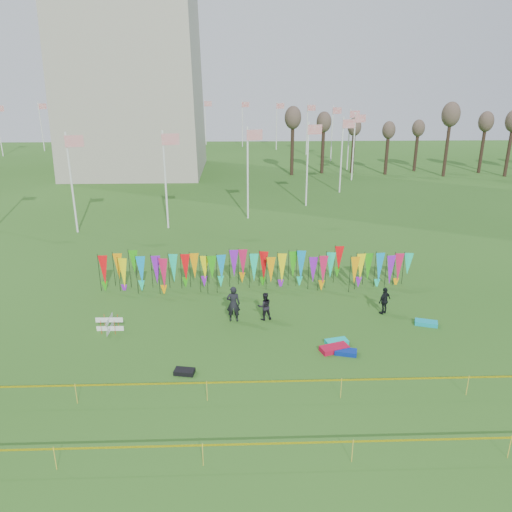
{
  "coord_description": "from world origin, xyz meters",
  "views": [
    {
      "loc": [
        -0.82,
        -19.45,
        11.99
      ],
      "look_at": [
        0.09,
        6.0,
        2.79
      ],
      "focal_mm": 35.0,
      "sensor_mm": 36.0,
      "label": 1
    }
  ],
  "objects_px": {
    "kite_bag_turquoise": "(337,342)",
    "kite_bag_teal": "(426,323)",
    "person_left": "(233,304)",
    "kite_bag_blue": "(346,352)",
    "box_kite": "(110,324)",
    "person_right": "(385,301)",
    "kite_bag_red": "(334,349)",
    "person_mid": "(265,306)",
    "kite_bag_black": "(184,372)"
  },
  "relations": [
    {
      "from": "kite_bag_red",
      "to": "person_left",
      "type": "bearing_deg",
      "value": 145.72
    },
    {
      "from": "person_right",
      "to": "box_kite",
      "type": "bearing_deg",
      "value": -30.07
    },
    {
      "from": "kite_bag_turquoise",
      "to": "person_left",
      "type": "bearing_deg",
      "value": 152.35
    },
    {
      "from": "kite_bag_red",
      "to": "kite_bag_black",
      "type": "relative_size",
      "value": 1.55
    },
    {
      "from": "person_right",
      "to": "kite_bag_red",
      "type": "xyz_separation_m",
      "value": [
        -3.35,
        -3.76,
        -0.63
      ]
    },
    {
      "from": "kite_bag_blue",
      "to": "kite_bag_black",
      "type": "xyz_separation_m",
      "value": [
        -7.23,
        -1.35,
        -0.01
      ]
    },
    {
      "from": "kite_bag_blue",
      "to": "kite_bag_black",
      "type": "relative_size",
      "value": 1.16
    },
    {
      "from": "person_left",
      "to": "kite_bag_red",
      "type": "xyz_separation_m",
      "value": [
        4.69,
        -3.2,
        -0.85
      ]
    },
    {
      "from": "person_left",
      "to": "person_right",
      "type": "xyz_separation_m",
      "value": [
        8.04,
        0.56,
        -0.21
      ]
    },
    {
      "from": "box_kite",
      "to": "kite_bag_blue",
      "type": "relative_size",
      "value": 0.77
    },
    {
      "from": "person_left",
      "to": "kite_bag_blue",
      "type": "bearing_deg",
      "value": 146.82
    },
    {
      "from": "box_kite",
      "to": "kite_bag_black",
      "type": "distance_m",
      "value": 5.68
    },
    {
      "from": "person_left",
      "to": "kite_bag_turquoise",
      "type": "xyz_separation_m",
      "value": [
        4.91,
        -2.57,
        -0.86
      ]
    },
    {
      "from": "kite_bag_turquoise",
      "to": "kite_bag_teal",
      "type": "height_order",
      "value": "same"
    },
    {
      "from": "person_mid",
      "to": "kite_bag_blue",
      "type": "bearing_deg",
      "value": 121.99
    },
    {
      "from": "person_left",
      "to": "kite_bag_black",
      "type": "xyz_separation_m",
      "value": [
        -2.07,
        -4.84,
        -0.87
      ]
    },
    {
      "from": "person_mid",
      "to": "kite_bag_blue",
      "type": "height_order",
      "value": "person_mid"
    },
    {
      "from": "kite_bag_black",
      "to": "person_left",
      "type": "bearing_deg",
      "value": 66.86
    },
    {
      "from": "box_kite",
      "to": "kite_bag_turquoise",
      "type": "height_order",
      "value": "box_kite"
    },
    {
      "from": "kite_bag_turquoise",
      "to": "kite_bag_blue",
      "type": "xyz_separation_m",
      "value": [
        0.25,
        -0.92,
        -0.0
      ]
    },
    {
      "from": "kite_bag_blue",
      "to": "kite_bag_teal",
      "type": "relative_size",
      "value": 0.9
    },
    {
      "from": "box_kite",
      "to": "person_mid",
      "type": "xyz_separation_m",
      "value": [
        7.77,
        1.01,
        0.37
      ]
    },
    {
      "from": "box_kite",
      "to": "kite_bag_red",
      "type": "distance_m",
      "value": 11.09
    },
    {
      "from": "person_left",
      "to": "kite_bag_blue",
      "type": "distance_m",
      "value": 6.29
    },
    {
      "from": "box_kite",
      "to": "person_right",
      "type": "xyz_separation_m",
      "value": [
        14.19,
        1.46,
        0.37
      ]
    },
    {
      "from": "person_right",
      "to": "kite_bag_red",
      "type": "relative_size",
      "value": 1.15
    },
    {
      "from": "person_mid",
      "to": "kite_bag_red",
      "type": "distance_m",
      "value": 4.55
    },
    {
      "from": "person_left",
      "to": "kite_bag_blue",
      "type": "relative_size",
      "value": 1.96
    },
    {
      "from": "person_left",
      "to": "kite_bag_turquoise",
      "type": "relative_size",
      "value": 1.84
    },
    {
      "from": "person_right",
      "to": "kite_bag_teal",
      "type": "distance_m",
      "value": 2.37
    },
    {
      "from": "kite_bag_red",
      "to": "kite_bag_blue",
      "type": "bearing_deg",
      "value": -31.77
    },
    {
      "from": "kite_bag_black",
      "to": "box_kite",
      "type": "bearing_deg",
      "value": 136.03
    },
    {
      "from": "box_kite",
      "to": "kite_bag_black",
      "type": "xyz_separation_m",
      "value": [
        4.08,
        -3.94,
        -0.28
      ]
    },
    {
      "from": "person_mid",
      "to": "kite_bag_teal",
      "type": "distance_m",
      "value": 8.32
    },
    {
      "from": "kite_bag_black",
      "to": "kite_bag_teal",
      "type": "relative_size",
      "value": 0.77
    },
    {
      "from": "kite_bag_turquoise",
      "to": "kite_bag_teal",
      "type": "distance_m",
      "value": 5.25
    },
    {
      "from": "kite_bag_black",
      "to": "kite_bag_red",
      "type": "bearing_deg",
      "value": 13.68
    },
    {
      "from": "box_kite",
      "to": "kite_bag_blue",
      "type": "distance_m",
      "value": 11.61
    },
    {
      "from": "kite_bag_red",
      "to": "kite_bag_black",
      "type": "xyz_separation_m",
      "value": [
        -6.76,
        -1.64,
        -0.02
      ]
    },
    {
      "from": "box_kite",
      "to": "kite_bag_red",
      "type": "bearing_deg",
      "value": -11.95
    },
    {
      "from": "person_mid",
      "to": "kite_bag_turquoise",
      "type": "xyz_separation_m",
      "value": [
        3.29,
        -2.68,
        -0.65
      ]
    },
    {
      "from": "person_left",
      "to": "person_mid",
      "type": "bearing_deg",
      "value": -175.26
    },
    {
      "from": "person_right",
      "to": "kite_bag_teal",
      "type": "bearing_deg",
      "value": 107.15
    },
    {
      "from": "box_kite",
      "to": "kite_bag_teal",
      "type": "distance_m",
      "value": 16.02
    },
    {
      "from": "kite_bag_blue",
      "to": "kite_bag_teal",
      "type": "distance_m",
      "value": 5.41
    },
    {
      "from": "person_right",
      "to": "kite_bag_red",
      "type": "height_order",
      "value": "person_right"
    },
    {
      "from": "kite_bag_black",
      "to": "kite_bag_turquoise",
      "type": "bearing_deg",
      "value": 18.0
    },
    {
      "from": "kite_bag_teal",
      "to": "person_right",
      "type": "bearing_deg",
      "value": 143.1
    },
    {
      "from": "box_kite",
      "to": "kite_bag_turquoise",
      "type": "xyz_separation_m",
      "value": [
        11.07,
        -1.67,
        -0.28
      ]
    },
    {
      "from": "person_left",
      "to": "kite_bag_red",
      "type": "height_order",
      "value": "person_left"
    }
  ]
}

